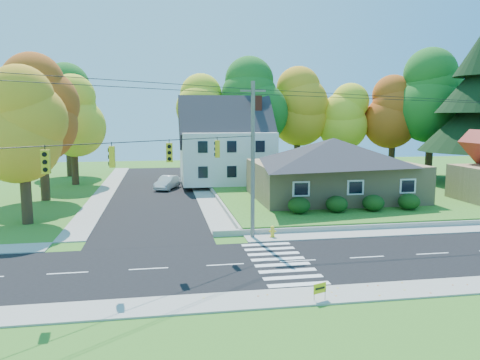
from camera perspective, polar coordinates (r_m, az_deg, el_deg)
The scene contains 23 objects.
ground at distance 26.04m, azimuth 7.08°, elevation -9.79°, with size 120.00×120.00×0.00m, color #3D7923.
road_main at distance 26.03m, azimuth 7.08°, elevation -9.77°, with size 90.00×8.00×0.02m, color black.
road_cross at distance 50.36m, azimuth -10.39°, elevation -1.26°, with size 8.00×44.00×0.02m, color black.
sidewalk_north at distance 30.65m, azimuth 4.38°, elevation -6.97°, with size 90.00×2.00×0.08m, color #9C9A90.
sidewalk_south at distance 21.56m, azimuth 11.00°, elevation -13.57°, with size 90.00×2.00×0.08m, color #9C9A90.
lawn at distance 49.70m, azimuth 14.52°, elevation -1.23°, with size 30.00×30.00×0.50m, color #3D7923.
ranch_house at distance 42.81m, azimuth 11.27°, elevation 1.52°, with size 14.60×10.60×5.40m.
colonial_house at distance 52.36m, azimuth -1.64°, elevation 4.24°, with size 10.40×8.40×9.60m.
hedge_row at distance 37.25m, azimuth 13.86°, elevation -2.79°, with size 10.70×1.70×1.27m.
traffic_infrastructure at distance 26.22m, azimuth 6.10°, elevation 1.86°, with size 38.10×10.66×10.00m.
tree_lot_0 at distance 57.98m, azimuth -4.51°, elevation 8.25°, with size 6.72×6.72×12.51m.
tree_lot_1 at distance 57.87m, azimuth 1.58°, elevation 9.56°, with size 7.84×7.84×14.60m.
tree_lot_2 at distance 60.27m, azimuth 7.06°, elevation 8.82°, with size 7.28×7.28×13.56m.
tree_lot_3 at distance 61.32m, azimuth 12.74°, elevation 7.45°, with size 6.16×6.16×11.47m.
tree_lot_4 at distance 62.95m, azimuth 18.21°, elevation 7.85°, with size 6.72×6.72×12.51m.
tree_lot_5 at distance 63.24m, azimuth 22.39°, elevation 9.43°, with size 8.40×8.40×15.64m.
tree_west_0 at distance 37.06m, azimuth -25.06°, elevation 6.01°, with size 6.16×6.16×11.47m.
tree_west_1 at distance 47.00m, azimuth -23.11°, elevation 7.94°, with size 7.28×7.28×13.56m.
tree_west_2 at distance 56.59m, azimuth -19.74°, elevation 7.32°, with size 6.72×6.72×12.51m.
tree_west_3 at distance 64.83m, azimuth -20.32°, elevation 8.46°, with size 7.84×7.84×14.60m.
white_car at distance 50.88m, azimuth -8.85°, elevation -0.32°, with size 1.50×4.31×1.42m, color silver.
fire_hydrant at distance 30.50m, azimuth 3.98°, elevation -6.36°, with size 0.47×0.36×0.81m.
yard_sign at distance 20.62m, azimuth 9.71°, elevation -12.92°, with size 0.63×0.26×0.83m.
Camera 1 is at (-7.24, -23.74, 7.85)m, focal length 35.00 mm.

